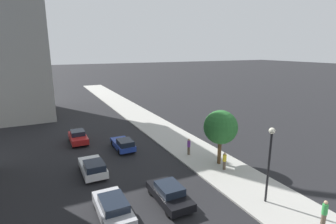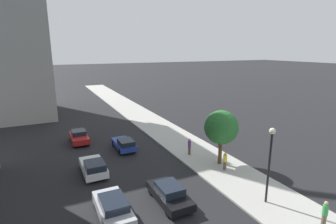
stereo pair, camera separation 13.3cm
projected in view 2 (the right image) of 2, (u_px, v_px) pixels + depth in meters
name	position (u px, v px, depth m)	size (l,w,h in m)	color
sidewalk	(202.00, 156.00, 27.50)	(5.23, 120.00, 0.15)	#B2AFA8
street_lamp	(270.00, 154.00, 18.25)	(0.44, 0.44, 5.60)	black
street_tree	(221.00, 127.00, 24.64)	(3.21, 3.21, 5.26)	brown
car_black	(169.00, 193.00, 19.17)	(1.90, 4.51, 1.40)	black
car_white	(94.00, 167.00, 23.39)	(1.93, 4.16, 1.47)	silver
car_blue	(124.00, 144.00, 29.13)	(1.78, 4.17, 1.40)	#233D9E
car_red	(79.00, 137.00, 31.41)	(1.84, 4.12, 1.49)	red
car_silver	(113.00, 208.00, 17.39)	(1.91, 4.49, 1.47)	#B7B7BC
pedestrian_yellow_shirt	(225.00, 161.00, 23.99)	(0.34, 0.34, 1.66)	brown
pedestrian_purple_shirt	(189.00, 146.00, 27.41)	(0.34, 0.34, 1.75)	brown
pedestrian_green_shirt	(325.00, 214.00, 16.14)	(0.34, 0.34, 1.81)	brown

